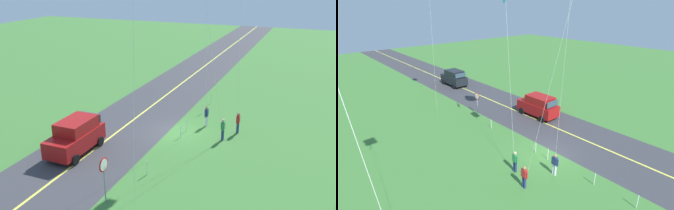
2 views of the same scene
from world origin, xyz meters
TOP-DOWN VIEW (x-y plane):
  - ground_plane at (0.00, 0.00)m, footprint 120.00×120.00m
  - asphalt_road at (0.00, -4.00)m, footprint 120.00×7.00m
  - road_centre_stripe at (0.00, -4.00)m, footprint 120.00×0.16m
  - car_suv_foreground at (5.50, -4.87)m, footprint 4.40×2.12m
  - stop_sign at (9.76, -0.10)m, footprint 0.76×0.08m
  - person_adult_near at (0.07, 3.59)m, footprint 0.58×0.22m
  - person_adult_companion at (-1.55, 4.31)m, footprint 0.58×0.22m
  - person_child_watcher at (-1.98, 1.79)m, footprint 0.58×0.22m
  - fence_post_0 at (-7.14, 0.70)m, footprint 0.05×0.05m
  - fence_post_1 at (-4.41, 0.70)m, footprint 0.05×0.05m
  - fence_post_2 at (-0.50, 0.70)m, footprint 0.05×0.05m
  - fence_post_3 at (0.75, 0.70)m, footprint 0.05×0.05m
  - fence_post_4 at (6.44, 0.70)m, footprint 0.05×0.05m

SIDE VIEW (x-z plane):
  - ground_plane at x=0.00m, z-range -0.10..0.00m
  - asphalt_road at x=0.00m, z-range 0.00..0.00m
  - road_centre_stripe at x=0.00m, z-range 0.00..0.01m
  - fence_post_0 at x=-7.14m, z-range 0.00..0.90m
  - fence_post_1 at x=-4.41m, z-range 0.00..0.90m
  - fence_post_2 at x=-0.50m, z-range 0.00..0.90m
  - fence_post_3 at x=0.75m, z-range 0.00..0.90m
  - fence_post_4 at x=6.44m, z-range 0.00..0.90m
  - person_adult_near at x=0.07m, z-range 0.06..1.66m
  - person_adult_companion at x=-1.55m, z-range 0.06..1.66m
  - person_child_watcher at x=-1.98m, z-range 0.06..1.66m
  - car_suv_foreground at x=5.50m, z-range 0.03..2.27m
  - stop_sign at x=9.76m, z-range 0.52..3.08m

